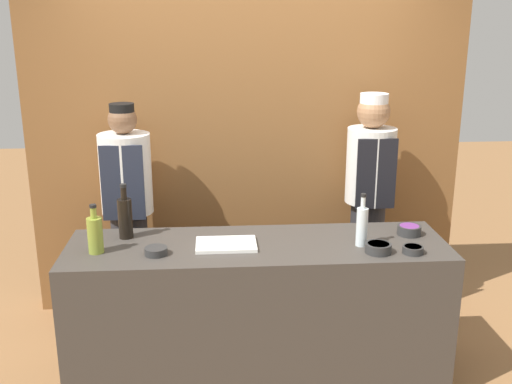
{
  "coord_description": "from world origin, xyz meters",
  "views": [
    {
      "loc": [
        -0.24,
        -3.27,
        2.18
      ],
      "look_at": [
        0.0,
        0.13,
        1.17
      ],
      "focal_mm": 42.0,
      "sensor_mm": 36.0,
      "label": 1
    }
  ],
  "objects_px": {
    "sauce_bowl_yellow": "(378,247)",
    "chef_right": "(369,200)",
    "sauce_bowl_white": "(413,249)",
    "bottle_oil": "(95,234)",
    "chef_left": "(128,211)",
    "bottle_soy": "(125,217)",
    "bottle_clear": "(362,225)",
    "cutting_board": "(226,244)",
    "sauce_bowl_red": "(156,251)",
    "sauce_bowl_purple": "(409,230)"
  },
  "relations": [
    {
      "from": "sauce_bowl_yellow",
      "to": "chef_right",
      "type": "xyz_separation_m",
      "value": [
        0.18,
        0.91,
        -0.0
      ]
    },
    {
      "from": "sauce_bowl_white",
      "to": "bottle_oil",
      "type": "distance_m",
      "value": 1.79
    },
    {
      "from": "sauce_bowl_white",
      "to": "chef_left",
      "type": "height_order",
      "value": "chef_left"
    },
    {
      "from": "bottle_oil",
      "to": "bottle_soy",
      "type": "bearing_deg",
      "value": 59.14
    },
    {
      "from": "bottle_clear",
      "to": "chef_right",
      "type": "bearing_deg",
      "value": 72.64
    },
    {
      "from": "sauce_bowl_yellow",
      "to": "chef_right",
      "type": "relative_size",
      "value": 0.09
    },
    {
      "from": "sauce_bowl_white",
      "to": "sauce_bowl_yellow",
      "type": "relative_size",
      "value": 0.8
    },
    {
      "from": "chef_right",
      "to": "chef_left",
      "type": "bearing_deg",
      "value": -179.99
    },
    {
      "from": "sauce_bowl_white",
      "to": "cutting_board",
      "type": "distance_m",
      "value": 1.06
    },
    {
      "from": "sauce_bowl_red",
      "to": "bottle_soy",
      "type": "relative_size",
      "value": 0.38
    },
    {
      "from": "sauce_bowl_yellow",
      "to": "bottle_clear",
      "type": "relative_size",
      "value": 0.47
    },
    {
      "from": "bottle_soy",
      "to": "chef_left",
      "type": "height_order",
      "value": "chef_left"
    },
    {
      "from": "sauce_bowl_purple",
      "to": "chef_right",
      "type": "relative_size",
      "value": 0.09
    },
    {
      "from": "bottle_soy",
      "to": "sauce_bowl_red",
      "type": "bearing_deg",
      "value": -54.51
    },
    {
      "from": "sauce_bowl_purple",
      "to": "bottle_oil",
      "type": "distance_m",
      "value": 1.86
    },
    {
      "from": "cutting_board",
      "to": "sauce_bowl_yellow",
      "type": "bearing_deg",
      "value": -10.66
    },
    {
      "from": "sauce_bowl_red",
      "to": "bottle_soy",
      "type": "distance_m",
      "value": 0.37
    },
    {
      "from": "bottle_clear",
      "to": "chef_right",
      "type": "distance_m",
      "value": 0.84
    },
    {
      "from": "sauce_bowl_yellow",
      "to": "bottle_oil",
      "type": "xyz_separation_m",
      "value": [
        -1.59,
        0.11,
        0.08
      ]
    },
    {
      "from": "sauce_bowl_red",
      "to": "sauce_bowl_white",
      "type": "xyz_separation_m",
      "value": [
        1.44,
        -0.08,
        -0.0
      ]
    },
    {
      "from": "sauce_bowl_purple",
      "to": "chef_left",
      "type": "xyz_separation_m",
      "value": [
        -1.78,
        0.64,
        -0.05
      ]
    },
    {
      "from": "sauce_bowl_red",
      "to": "bottle_oil",
      "type": "height_order",
      "value": "bottle_oil"
    },
    {
      "from": "sauce_bowl_yellow",
      "to": "cutting_board",
      "type": "bearing_deg",
      "value": 169.34
    },
    {
      "from": "sauce_bowl_white",
      "to": "sauce_bowl_purple",
      "type": "relative_size",
      "value": 0.82
    },
    {
      "from": "sauce_bowl_purple",
      "to": "bottle_oil",
      "type": "height_order",
      "value": "bottle_oil"
    },
    {
      "from": "sauce_bowl_white",
      "to": "bottle_soy",
      "type": "xyz_separation_m",
      "value": [
        -1.64,
        0.37,
        0.11
      ]
    },
    {
      "from": "sauce_bowl_purple",
      "to": "chef_left",
      "type": "height_order",
      "value": "chef_left"
    },
    {
      "from": "bottle_oil",
      "to": "sauce_bowl_white",
      "type": "bearing_deg",
      "value": -4.4
    },
    {
      "from": "chef_left",
      "to": "chef_right",
      "type": "bearing_deg",
      "value": 0.01
    },
    {
      "from": "sauce_bowl_white",
      "to": "bottle_soy",
      "type": "distance_m",
      "value": 1.69
    },
    {
      "from": "sauce_bowl_white",
      "to": "cutting_board",
      "type": "xyz_separation_m",
      "value": [
        -1.05,
        0.18,
        -0.01
      ]
    },
    {
      "from": "bottle_soy",
      "to": "chef_right",
      "type": "xyz_separation_m",
      "value": [
        1.63,
        0.57,
        -0.1
      ]
    },
    {
      "from": "cutting_board",
      "to": "bottle_oil",
      "type": "xyz_separation_m",
      "value": [
        -0.73,
        -0.05,
        0.1
      ]
    },
    {
      "from": "sauce_bowl_red",
      "to": "cutting_board",
      "type": "bearing_deg",
      "value": 14.48
    },
    {
      "from": "sauce_bowl_white",
      "to": "chef_left",
      "type": "relative_size",
      "value": 0.07
    },
    {
      "from": "sauce_bowl_white",
      "to": "bottle_oil",
      "type": "height_order",
      "value": "bottle_oil"
    },
    {
      "from": "bottle_soy",
      "to": "chef_right",
      "type": "bearing_deg",
      "value": 19.22
    },
    {
      "from": "sauce_bowl_red",
      "to": "bottle_clear",
      "type": "bearing_deg",
      "value": 2.8
    },
    {
      "from": "sauce_bowl_white",
      "to": "bottle_oil",
      "type": "relative_size",
      "value": 0.41
    },
    {
      "from": "sauce_bowl_red",
      "to": "sauce_bowl_yellow",
      "type": "relative_size",
      "value": 0.86
    },
    {
      "from": "bottle_oil",
      "to": "chef_left",
      "type": "distance_m",
      "value": 0.81
    },
    {
      "from": "cutting_board",
      "to": "bottle_soy",
      "type": "bearing_deg",
      "value": 163.0
    },
    {
      "from": "bottle_clear",
      "to": "bottle_soy",
      "type": "bearing_deg",
      "value": 170.69
    },
    {
      "from": "sauce_bowl_yellow",
      "to": "bottle_soy",
      "type": "bearing_deg",
      "value": 166.69
    },
    {
      "from": "cutting_board",
      "to": "bottle_oil",
      "type": "distance_m",
      "value": 0.74
    },
    {
      "from": "chef_left",
      "to": "chef_right",
      "type": "height_order",
      "value": "chef_right"
    },
    {
      "from": "sauce_bowl_red",
      "to": "chef_right",
      "type": "relative_size",
      "value": 0.08
    },
    {
      "from": "sauce_bowl_red",
      "to": "chef_left",
      "type": "xyz_separation_m",
      "value": [
        -0.27,
        0.85,
        -0.04
      ]
    },
    {
      "from": "sauce_bowl_purple",
      "to": "bottle_soy",
      "type": "bearing_deg",
      "value": 177.55
    },
    {
      "from": "bottle_clear",
      "to": "chef_left",
      "type": "relative_size",
      "value": 0.19
    }
  ]
}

